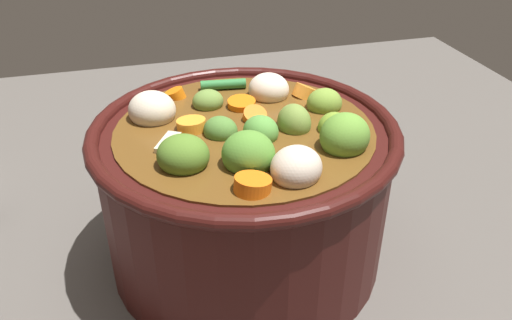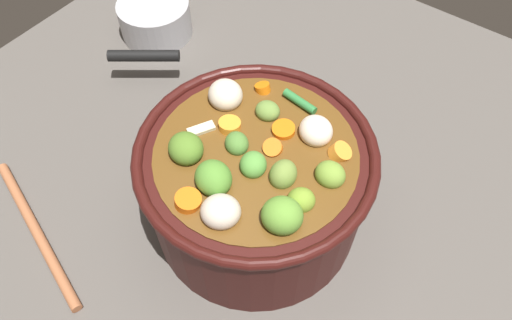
% 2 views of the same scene
% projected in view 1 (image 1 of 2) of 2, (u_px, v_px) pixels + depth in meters
% --- Properties ---
extents(ground_plane, '(1.10, 1.10, 0.00)m').
position_uv_depth(ground_plane, '(246.00, 251.00, 0.53)').
color(ground_plane, '#514C47').
extents(cooking_pot, '(0.27, 0.27, 0.17)m').
position_uv_depth(cooking_pot, '(245.00, 188.00, 0.49)').
color(cooking_pot, '#38110F').
rests_on(cooking_pot, ground_plane).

